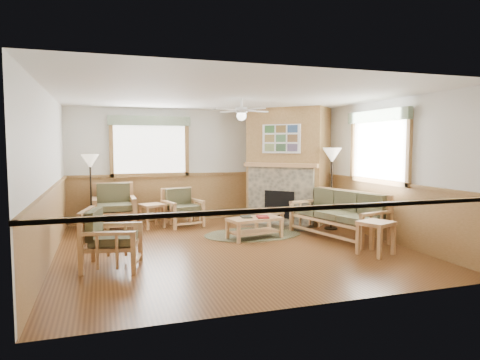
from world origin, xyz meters
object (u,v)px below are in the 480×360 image
object	(u,v)px
footstool	(269,220)
floor_lamp_right	(332,189)
armchair_back_right	(183,208)
floor_lamp_left	(91,192)
sofa	(337,214)
end_table_chairs	(152,216)
armchair_back_left	(114,207)
end_table_sofa	(376,238)
armchair_left	(112,239)
coffee_table	(255,228)

from	to	relation	value
footstool	floor_lamp_right	bearing A→B (deg)	-16.26
armchair_back_right	footstool	size ratio (longest dim) A/B	1.79
floor_lamp_left	sofa	bearing A→B (deg)	-27.11
armchair_back_right	sofa	bearing A→B (deg)	-51.89
armchair_back_right	end_table_chairs	distance (m)	0.70
armchair_back_left	footstool	xyz separation A→B (m)	(3.20, -1.11, -0.29)
end_table_sofa	floor_lamp_right	world-z (taller)	floor_lamp_right
armchair_left	floor_lamp_right	world-z (taller)	floor_lamp_right
sofa	floor_lamp_right	world-z (taller)	floor_lamp_right
end_table_chairs	floor_lamp_left	bearing A→B (deg)	169.85
armchair_back_right	armchair_back_left	bearing A→B (deg)	161.53
floor_lamp_left	footstool	bearing A→B (deg)	-18.66
coffee_table	footstool	world-z (taller)	coffee_table
end_table_chairs	floor_lamp_left	xyz separation A→B (m)	(-1.28, 0.23, 0.56)
end_table_chairs	floor_lamp_right	size ratio (longest dim) A/B	0.30
end_table_sofa	footstool	world-z (taller)	end_table_sofa
end_table_chairs	footstool	world-z (taller)	end_table_chairs
coffee_table	floor_lamp_left	bearing A→B (deg)	135.40
floor_lamp_right	floor_lamp_left	bearing A→B (deg)	161.96
coffee_table	floor_lamp_left	size ratio (longest dim) A/B	0.63
end_table_sofa	end_table_chairs	bearing A→B (deg)	133.12
armchair_back_right	coffee_table	xyz separation A→B (m)	(1.11, -1.74, -0.21)
floor_lamp_right	armchair_back_left	bearing A→B (deg)	161.69
armchair_back_right	coffee_table	distance (m)	2.07
sofa	end_table_sofa	size ratio (longest dim) A/B	3.54
armchair_left	footstool	xyz separation A→B (m)	(3.32, 1.97, -0.24)
coffee_table	end_table_chairs	world-z (taller)	end_table_chairs
armchair_back_left	coffee_table	xyz separation A→B (m)	(2.59, -1.86, -0.29)
armchair_back_left	coffee_table	distance (m)	3.21
end_table_chairs	coffee_table	bearing A→B (deg)	-44.58
coffee_table	armchair_left	bearing A→B (deg)	-167.34
floor_lamp_left	end_table_chairs	bearing A→B (deg)	-10.15
end_table_sofa	coffee_table	bearing A→B (deg)	130.64
sofa	armchair_back_right	world-z (taller)	sofa
floor_lamp_left	coffee_table	bearing A→B (deg)	-33.00
end_table_chairs	footstool	distance (m)	2.61
armchair_back_left	end_table_chairs	bearing A→B (deg)	-7.67
armchair_back_right	floor_lamp_right	distance (m)	3.35
sofa	coffee_table	distance (m)	1.67
floor_lamp_left	armchair_back_left	bearing A→B (deg)	-15.44
armchair_left	end_table_sofa	xyz separation A→B (m)	(4.23, -0.55, -0.16)
sofa	floor_lamp_right	bearing A→B (deg)	144.19
sofa	armchair_back_right	xyz separation A→B (m)	(-2.71, 2.14, -0.04)
armchair_back_left	armchair_back_right	bearing A→B (deg)	-5.57
end_table_sofa	floor_lamp_left	distance (m)	5.97
sofa	armchair_left	world-z (taller)	sofa
floor_lamp_right	coffee_table	bearing A→B (deg)	-169.02
sofa	footstool	size ratio (longest dim) A/B	4.25
armchair_back_right	armchair_left	xyz separation A→B (m)	(-1.61, -2.96, 0.02)
footstool	armchair_left	bearing A→B (deg)	-149.28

